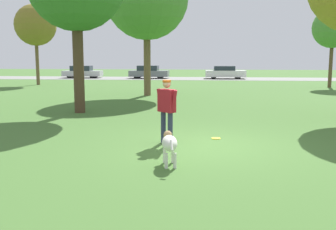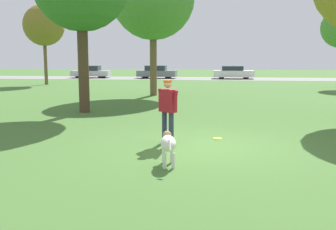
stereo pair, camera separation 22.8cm
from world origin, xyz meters
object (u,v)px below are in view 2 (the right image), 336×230
at_px(parked_car_white, 233,73).
at_px(person, 168,106).
at_px(dog, 168,144).
at_px(tree_far_left, 44,25).
at_px(parked_car_silver, 91,72).
at_px(parked_car_grey, 157,72).
at_px(frisbee, 218,139).

bearing_deg(parked_car_white, person, -96.30).
bearing_deg(dog, tree_far_left, 18.87).
distance_m(dog, parked_car_silver, 35.26).
bearing_deg(tree_far_left, person, -58.73).
bearing_deg(parked_car_silver, dog, -72.24).
xyz_separation_m(tree_far_left, parked_car_grey, (7.49, 10.19, -4.05)).
distance_m(person, parked_car_silver, 33.25).
bearing_deg(parked_car_grey, frisbee, -76.61).
distance_m(dog, frisbee, 2.98).
distance_m(person, parked_car_white, 30.96).
bearing_deg(frisbee, parked_car_grey, 101.75).
bearing_deg(parked_car_grey, parked_car_silver, 179.46).
height_order(frisbee, parked_car_silver, parked_car_silver).
height_order(dog, tree_far_left, tree_far_left).
bearing_deg(tree_far_left, dog, -60.60).
height_order(dog, frisbee, dog).
bearing_deg(tree_far_left, frisbee, -55.23).
bearing_deg(person, parked_car_silver, 153.19).
bearing_deg(dog, parked_car_white, -15.16).
xyz_separation_m(person, parked_car_grey, (-4.95, 30.68, -0.34)).
distance_m(dog, parked_car_grey, 33.14).
bearing_deg(parked_car_white, parked_car_silver, 178.62).
height_order(parked_car_silver, parked_car_white, parked_car_white).
bearing_deg(parked_car_silver, tree_far_left, -94.50).
relative_size(dog, parked_car_silver, 0.26).
distance_m(parked_car_silver, parked_car_white, 15.06).
bearing_deg(dog, parked_car_silver, 10.06).
relative_size(tree_far_left, parked_car_white, 1.55).
relative_size(parked_car_silver, parked_car_white, 1.01).
distance_m(parked_car_silver, parked_car_grey, 7.19).
bearing_deg(person, parked_car_white, 126.36).
height_order(parked_car_silver, parked_car_grey, parked_car_grey).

